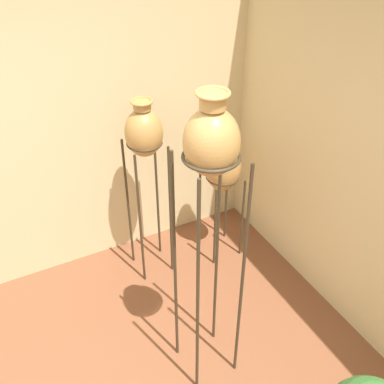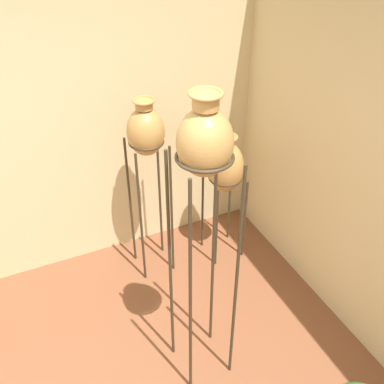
# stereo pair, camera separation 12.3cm
# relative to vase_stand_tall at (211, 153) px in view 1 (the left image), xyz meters

# --- Properties ---
(vase_stand_tall) EXTENTS (0.32, 0.32, 2.03)m
(vase_stand_tall) POSITION_rel_vase_stand_tall_xyz_m (0.00, 0.00, 0.00)
(vase_stand_tall) COLOR #382D1E
(vase_stand_tall) RESTS_ON ground_plane
(vase_stand_medium) EXTENTS (0.28, 0.28, 1.57)m
(vase_stand_medium) POSITION_rel_vase_stand_tall_xyz_m (0.05, 1.07, -0.42)
(vase_stand_medium) COLOR #382D1E
(vase_stand_medium) RESTS_ON ground_plane
(vase_stand_short) EXTENTS (0.30, 0.30, 1.19)m
(vase_stand_short) POSITION_rel_vase_stand_tall_xyz_m (0.68, 0.97, -0.81)
(vase_stand_short) COLOR #382D1E
(vase_stand_short) RESTS_ON ground_plane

